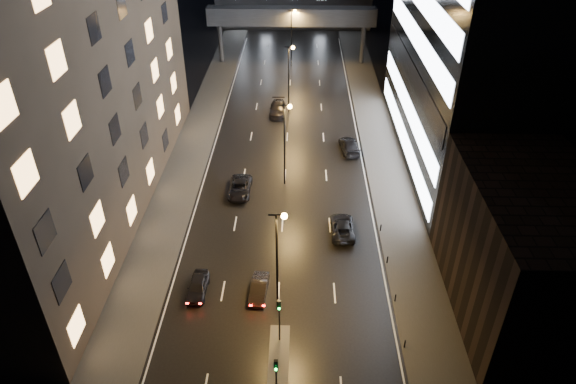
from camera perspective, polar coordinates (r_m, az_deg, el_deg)
name	(u,v)px	position (r m, az deg, el deg)	size (l,w,h in m)	color
ground	(287,137)	(71.26, -0.08, 6.15)	(160.00, 160.00, 0.00)	black
sidewalk_left	(191,153)	(68.29, -10.77, 4.29)	(5.00, 110.00, 0.15)	#383533
sidewalk_right	(383,155)	(67.68, 10.47, 4.04)	(5.00, 110.00, 0.15)	#383533
building_left	(37,20)	(54.57, -26.10, 16.78)	(15.00, 48.00, 40.00)	#2D2319
building_right_low	(525,251)	(45.77, 24.85, -6.00)	(10.00, 18.00, 12.00)	black
skybridge	(292,17)	(96.40, 0.40, 18.87)	(30.00, 3.00, 10.00)	#333335
median_island	(278,366)	(41.37, -1.08, -18.79)	(1.60, 8.00, 0.15)	#383533
traffic_signal_near	(279,314)	(40.68, -0.98, -13.40)	(0.28, 0.34, 4.40)	black
traffic_signal_far	(276,375)	(37.15, -1.33, -19.62)	(0.28, 0.34, 4.40)	black
bollard_row	(400,320)	(44.78, 12.31, -13.77)	(0.12, 25.12, 0.90)	black
streetlight_near	(279,251)	(40.88, -1.03, -6.53)	(1.45, 0.50, 10.15)	black
streetlight_mid_a	(286,135)	(57.62, -0.24, 6.39)	(1.45, 0.50, 10.15)	black
streetlight_mid_b	(290,71)	(75.95, 0.20, 13.30)	(1.45, 0.50, 10.15)	black
streetlight_far	(292,31)	(94.96, 0.47, 17.49)	(1.45, 0.50, 10.15)	black
car_away_a	(198,286)	(46.94, -9.98, -10.28)	(1.64, 4.07, 1.39)	black
car_away_b	(259,289)	(46.17, -3.25, -10.67)	(1.40, 4.01, 1.32)	black
car_away_c	(240,188)	(59.05, -5.37, 0.49)	(2.44, 5.29, 1.47)	black
car_away_d	(278,109)	(77.67, -1.16, 9.23)	(2.27, 5.59, 1.62)	black
car_toward_a	(342,227)	(53.08, 6.07, -3.88)	(2.34, 5.07, 1.41)	black
car_toward_b	(349,146)	(67.82, 6.84, 5.13)	(2.20, 5.41, 1.57)	black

